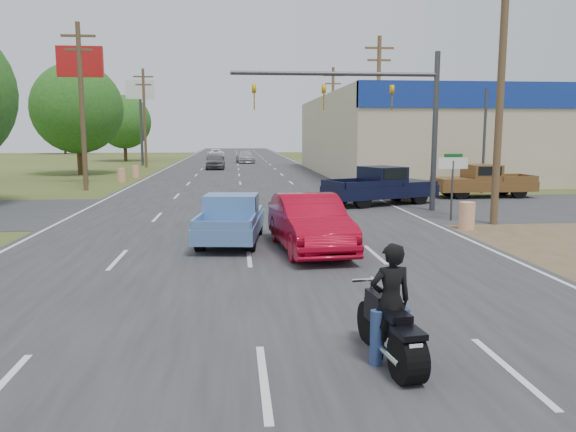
{
  "coord_description": "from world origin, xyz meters",
  "views": [
    {
      "loc": [
        -0.36,
        -7.41,
        3.43
      ],
      "look_at": [
        1.01,
        7.1,
        1.3
      ],
      "focal_mm": 35.0,
      "sensor_mm": 36.0,
      "label": 1
    }
  ],
  "objects": [
    {
      "name": "lane_sign",
      "position": [
        8.2,
        14.0,
        1.9
      ],
      "size": [
        1.2,
        0.08,
        2.52
      ],
      "color": "#3F3F44",
      "rests_on": "ground"
    },
    {
      "name": "utility_pole_3",
      "position": [
        9.5,
        49.0,
        5.32
      ],
      "size": [
        2.0,
        0.28,
        10.0
      ],
      "color": "#4C3823",
      "rests_on": "ground"
    },
    {
      "name": "barrel_3",
      "position": [
        -8.2,
        38.0,
        0.5
      ],
      "size": [
        0.56,
        0.56,
        1.0
      ],
      "primitive_type": "cylinder",
      "color": "orange",
      "rests_on": "ground"
    },
    {
      "name": "signal_mast",
      "position": [
        5.82,
        17.0,
        4.8
      ],
      "size": [
        9.12,
        0.4,
        7.0
      ],
      "color": "#3F3F44",
      "rests_on": "ground"
    },
    {
      "name": "pole_sign_left_far",
      "position": [
        -10.5,
        56.0,
        7.17
      ],
      "size": [
        3.0,
        0.35,
        9.2
      ],
      "color": "#3F3F44",
      "rests_on": "ground"
    },
    {
      "name": "red_convertible",
      "position": [
        1.81,
        8.77,
        0.82
      ],
      "size": [
        2.2,
        5.14,
        1.65
      ],
      "primitive_type": "imported",
      "rotation": [
        0.0,
        0.0,
        0.09
      ],
      "color": "#A9071F",
      "rests_on": "ground"
    },
    {
      "name": "cross_road",
      "position": [
        0.0,
        18.0,
        0.01
      ],
      "size": [
        120.0,
        10.0,
        0.02
      ],
      "primitive_type": "cube",
      "color": "#2D2D30",
      "rests_on": "ground"
    },
    {
      "name": "rider",
      "position": [
        1.91,
        0.44,
        0.88
      ],
      "size": [
        0.69,
        0.5,
        1.76
      ],
      "primitive_type": "imported",
      "rotation": [
        0.0,
        0.0,
        3.27
      ],
      "color": "black",
      "rests_on": "ground"
    },
    {
      "name": "barrel_1",
      "position": [
        8.4,
        20.5,
        0.5
      ],
      "size": [
        0.56,
        0.56,
        1.0
      ],
      "primitive_type": "cylinder",
      "color": "orange",
      "rests_on": "ground"
    },
    {
      "name": "barrel_0",
      "position": [
        8.0,
        12.0,
        0.5
      ],
      "size": [
        0.56,
        0.56,
        1.0
      ],
      "primitive_type": "cylinder",
      "color": "orange",
      "rests_on": "ground"
    },
    {
      "name": "brown_pickup",
      "position": [
        13.0,
        22.0,
        0.9
      ],
      "size": [
        5.45,
        2.23,
        1.79
      ],
      "rotation": [
        0.0,
        0.0,
        1.6
      ],
      "color": "black",
      "rests_on": "ground"
    },
    {
      "name": "motorcycle",
      "position": [
        1.92,
        0.37,
        0.51
      ],
      "size": [
        0.74,
        2.27,
        1.15
      ],
      "rotation": [
        0.0,
        0.0,
        0.13
      ],
      "color": "black",
      "rests_on": "ground"
    },
    {
      "name": "barrel_2",
      "position": [
        -8.5,
        34.0,
        0.5
      ],
      "size": [
        0.56,
        0.56,
        1.0
      ],
      "primitive_type": "cylinder",
      "color": "orange",
      "rests_on": "ground"
    },
    {
      "name": "street_name_sign",
      "position": [
        8.8,
        15.5,
        1.61
      ],
      "size": [
        0.8,
        0.08,
        2.61
      ],
      "color": "#3F3F44",
      "rests_on": "ground"
    },
    {
      "name": "distant_car_white",
      "position": [
        -3.08,
        73.23,
        0.65
      ],
      "size": [
        2.77,
        4.93,
        1.3
      ],
      "primitive_type": "imported",
      "rotation": [
        0.0,
        0.0,
        3.28
      ],
      "color": "white",
      "rests_on": "ground"
    },
    {
      "name": "tree_1",
      "position": [
        -13.5,
        42.0,
        5.57
      ],
      "size": [
        7.56,
        7.56,
        9.36
      ],
      "color": "#422D19",
      "rests_on": "ground"
    },
    {
      "name": "tree_6",
      "position": [
        -30.0,
        95.0,
        6.51
      ],
      "size": [
        8.82,
        8.82,
        10.92
      ],
      "color": "#422D19",
      "rests_on": "ground"
    },
    {
      "name": "utility_pole_1",
      "position": [
        9.5,
        13.0,
        5.32
      ],
      "size": [
        2.0,
        0.28,
        10.0
      ],
      "color": "#4C3823",
      "rests_on": "ground"
    },
    {
      "name": "blue_pickup",
      "position": [
        -0.49,
        10.41,
        0.77
      ],
      "size": [
        2.32,
        4.81,
        1.53
      ],
      "rotation": [
        0.0,
        0.0,
        -0.12
      ],
      "color": "black",
      "rests_on": "ground"
    },
    {
      "name": "main_road",
      "position": [
        0.0,
        40.0,
        0.01
      ],
      "size": [
        15.0,
        180.0,
        0.02
      ],
      "primitive_type": "cube",
      "color": "#2D2D30",
      "rests_on": "ground"
    },
    {
      "name": "utility_pole_5",
      "position": [
        -9.5,
        28.0,
        5.32
      ],
      "size": [
        2.0,
        0.28,
        10.0
      ],
      "color": "#4C3823",
      "rests_on": "ground"
    },
    {
      "name": "navy_pickup",
      "position": [
        6.85,
        19.46,
        0.94
      ],
      "size": [
        6.01,
        4.12,
        1.86
      ],
      "rotation": [
        0.0,
        0.0,
        -1.18
      ],
      "color": "black",
      "rests_on": "ground"
    },
    {
      "name": "pole_sign_left_near",
      "position": [
        -10.5,
        32.0,
        7.17
      ],
      "size": [
        3.0,
        0.35,
        9.2
      ],
      "color": "#3F3F44",
      "rests_on": "ground"
    },
    {
      "name": "ground",
      "position": [
        0.0,
        0.0,
        0.0
      ],
      "size": [
        200.0,
        200.0,
        0.0
      ],
      "primitive_type": "plane",
      "color": "#3A471C",
      "rests_on": "ground"
    },
    {
      "name": "utility_pole_2",
      "position": [
        9.5,
        31.0,
        5.32
      ],
      "size": [
        2.0,
        0.28,
        10.0
      ],
      "color": "#4C3823",
      "rests_on": "ground"
    },
    {
      "name": "distant_car_grey",
      "position": [
        -2.26,
        48.4,
        0.77
      ],
      "size": [
        1.83,
        4.53,
        1.54
      ],
      "primitive_type": "imported",
      "rotation": [
        0.0,
        0.0,
        -0.0
      ],
      "color": "#59595E",
      "rests_on": "ground"
    },
    {
      "name": "tree_5",
      "position": [
        30.0,
        95.0,
        5.88
      ],
      "size": [
        7.98,
        7.98,
        9.88
      ],
      "color": "#422D19",
      "rests_on": "ground"
    },
    {
      "name": "utility_pole_6",
      "position": [
        -9.5,
        52.0,
        5.32
      ],
      "size": [
        2.0,
        0.28,
        10.0
      ],
      "color": "#4C3823",
      "rests_on": "ground"
    },
    {
      "name": "tree_2",
      "position": [
        -14.2,
        66.0,
        4.95
      ],
      "size": [
        6.72,
        6.72,
        8.32
      ],
      "color": "#422D19",
      "rests_on": "ground"
    },
    {
      "name": "distant_car_silver",
      "position": [
        0.92,
        60.32,
        0.71
      ],
      "size": [
        2.41,
        5.05,
        1.42
      ],
      "primitive_type": "imported",
      "rotation": [
        0.0,
        0.0,
        0.09
      ],
      "color": "#B3B3B8",
      "rests_on": "ground"
    }
  ]
}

